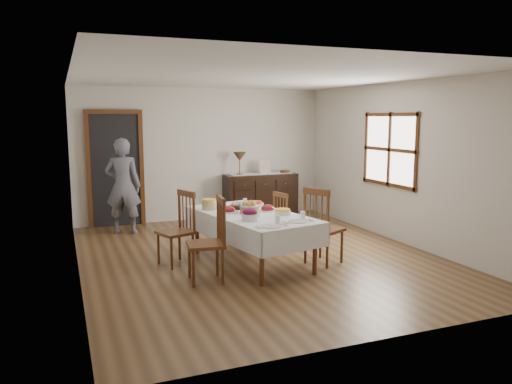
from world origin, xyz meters
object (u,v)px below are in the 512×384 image
object	(u,v)px
chair_left_far	(178,228)
chair_right_far	(286,220)
chair_left_near	(210,239)
chair_right_near	(322,226)
table_lamp	(240,157)
dining_table	(252,220)
person	(123,183)
sideboard	(260,195)

from	to	relation	value
chair_left_far	chair_right_far	distance (m)	1.78
chair_left_near	chair_left_far	xyz separation A→B (m)	(-0.20, 0.88, -0.02)
chair_right_near	table_lamp	distance (m)	3.43
chair_left_near	chair_left_far	distance (m)	0.90
table_lamp	chair_right_far	bearing A→B (deg)	-91.99
dining_table	table_lamp	world-z (taller)	table_lamp
chair_right_far	person	distance (m)	3.02
chair_right_far	table_lamp	xyz separation A→B (m)	(0.08, 2.39, 0.80)
chair_left_near	chair_right_near	bearing A→B (deg)	101.62
chair_left_near	chair_right_far	bearing A→B (deg)	132.06
chair_left_near	chair_left_far	world-z (taller)	chair_left_near
chair_left_near	person	distance (m)	3.19
chair_right_near	person	bearing A→B (deg)	11.71
chair_left_far	chair_right_near	distance (m)	1.99
chair_left_far	table_lamp	world-z (taller)	table_lamp
chair_left_far	chair_right_near	world-z (taller)	chair_right_near
dining_table	chair_right_far	distance (m)	1.01
chair_right_near	chair_right_far	distance (m)	0.98
dining_table	sideboard	xyz separation A→B (m)	(1.35, 3.00, -0.18)
chair_right_far	sideboard	bearing A→B (deg)	-26.40
sideboard	table_lamp	world-z (taller)	table_lamp
sideboard	person	bearing A→B (deg)	-171.02
chair_right_near	person	size ratio (longest dim) A/B	0.60
chair_left_far	person	world-z (taller)	person
chair_left_far	table_lamp	distance (m)	3.29
dining_table	sideboard	bearing A→B (deg)	54.39
sideboard	table_lamp	size ratio (longest dim) A/B	3.23
chair_right_far	sideboard	distance (m)	2.48
chair_left_far	sideboard	world-z (taller)	chair_left_far
person	table_lamp	size ratio (longest dim) A/B	3.91
chair_right_far	table_lamp	bearing A→B (deg)	-15.73
chair_left_far	chair_right_far	xyz separation A→B (m)	(1.76, 0.24, -0.07)
sideboard	chair_right_far	bearing A→B (deg)	-102.66
chair_left_near	person	size ratio (longest dim) A/B	0.59
chair_left_far	sideboard	xyz separation A→B (m)	(2.30, 2.65, -0.07)
chair_right_far	chair_left_far	bearing A→B (deg)	83.86
chair_left_near	chair_right_near	distance (m)	1.66
chair_right_far	table_lamp	world-z (taller)	table_lamp
chair_left_near	chair_right_near	xyz separation A→B (m)	(1.66, 0.15, 0.01)
person	dining_table	bearing A→B (deg)	138.02
person	chair_right_near	bearing A→B (deg)	147.04
person	chair_right_far	bearing A→B (deg)	157.29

